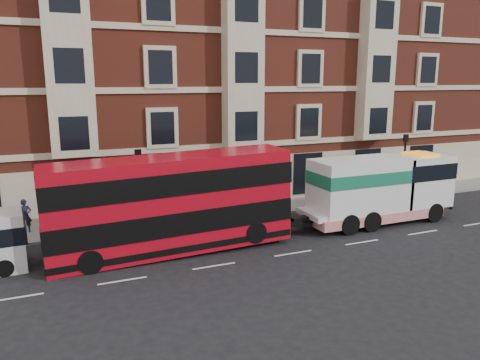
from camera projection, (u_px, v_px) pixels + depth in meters
name	position (u px, v px, depth m)	size (l,w,h in m)	color
ground	(293.00, 253.00, 22.27)	(120.00, 120.00, 0.00)	black
sidewalk	(234.00, 212.00, 29.01)	(90.00, 3.00, 0.15)	slate
victorian_terrace	(201.00, 52.00, 33.85)	(45.00, 12.00, 20.40)	maroon
lamp_post_west	(139.00, 183.00, 25.02)	(0.35, 0.15, 4.35)	black
lamp_post_east	(404.00, 161.00, 31.83)	(0.35, 0.15, 4.35)	black
double_decker_bus	(171.00, 202.00, 21.97)	(11.44, 2.63, 4.63)	#B50A19
tow_truck	(378.00, 189.00, 26.62)	(9.16, 2.71, 3.82)	white
pedestrian	(25.00, 216.00, 24.73)	(0.65, 0.43, 1.79)	black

